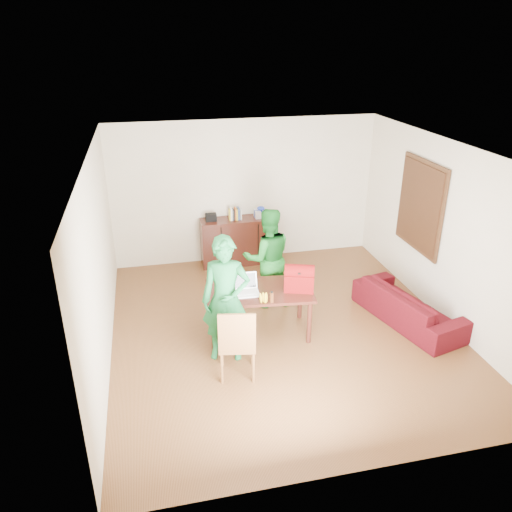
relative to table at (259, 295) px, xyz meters
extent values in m
cube|color=#482812|center=(0.36, -0.01, -0.68)|extent=(5.00, 5.50, 0.10)
cube|color=white|center=(0.36, -0.01, 2.12)|extent=(5.00, 5.50, 0.10)
cube|color=beige|center=(0.36, 2.79, 0.72)|extent=(5.00, 0.10, 2.70)
cube|color=beige|center=(0.36, -2.81, 0.72)|extent=(5.00, 0.10, 2.70)
cube|color=beige|center=(-2.19, -0.01, 0.72)|extent=(0.10, 5.50, 2.70)
cube|color=beige|center=(2.91, -0.01, 0.72)|extent=(0.10, 5.50, 2.70)
cube|color=#3F2614|center=(2.82, 0.69, 0.92)|extent=(0.04, 1.28, 1.48)
cube|color=#482615|center=(2.79, 0.69, 0.92)|extent=(0.01, 1.18, 1.36)
cube|color=black|center=(0.16, 2.50, -0.18)|extent=(1.40, 0.45, 0.90)
cube|color=black|center=(-0.34, 2.50, 0.34)|extent=(0.20, 0.14, 0.14)
cube|color=#B8B7C1|center=(0.61, 2.50, 0.34)|extent=(0.24, 0.22, 0.14)
ellipsoid|color=#1A35AE|center=(0.61, 2.50, 0.45)|extent=(0.14, 0.14, 0.07)
cube|color=black|center=(0.00, 0.00, 0.07)|extent=(1.60, 1.02, 0.04)
cylinder|color=black|center=(-0.71, -0.27, -0.29)|extent=(0.07, 0.07, 0.67)
cylinder|color=black|center=(0.64, -0.42, -0.29)|extent=(0.07, 0.07, 0.67)
cylinder|color=black|center=(-0.64, 0.42, -0.29)|extent=(0.07, 0.07, 0.67)
cylinder|color=black|center=(0.71, 0.27, -0.29)|extent=(0.07, 0.07, 0.67)
cube|color=brown|center=(-0.50, -0.91, -0.15)|extent=(0.53, 0.52, 0.05)
cube|color=brown|center=(-0.53, -1.10, 0.13)|extent=(0.46, 0.11, 0.53)
imported|color=#166430|center=(-0.56, -0.48, 0.26)|extent=(0.72, 0.56, 1.77)
imported|color=#15611D|center=(0.33, 0.83, 0.19)|extent=(0.81, 0.63, 1.64)
cube|color=white|center=(-0.20, -0.08, 0.10)|extent=(0.37, 0.26, 0.02)
cube|color=black|center=(-0.20, -0.08, 0.23)|extent=(0.36, 0.10, 0.23)
cylinder|color=#562A13|center=(0.09, -0.39, 0.17)|extent=(0.06, 0.06, 0.16)
cube|color=#700C07|center=(0.56, -0.13, 0.24)|extent=(0.47, 0.36, 0.31)
imported|color=#37070E|center=(2.31, -0.19, -0.35)|extent=(1.17, 1.99, 0.54)
camera|label=1|loc=(-1.44, -6.18, 3.47)|focal=35.00mm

